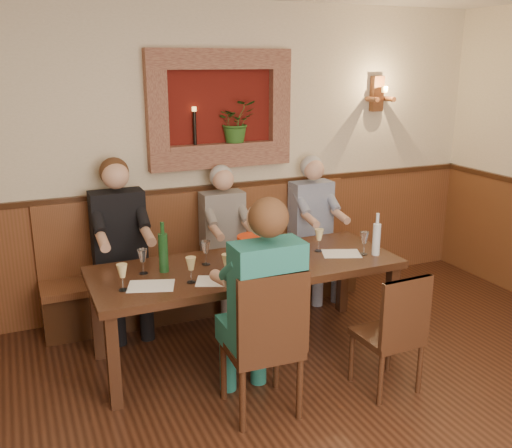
{
  "coord_description": "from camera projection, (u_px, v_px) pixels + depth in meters",
  "views": [
    {
      "loc": [
        -1.6,
        -2.01,
        2.28
      ],
      "look_at": [
        0.1,
        1.9,
        1.05
      ],
      "focal_mm": 40.0,
      "sensor_mm": 36.0,
      "label": 1
    }
  ],
  "objects": [
    {
      "name": "room_shell",
      "position": [
        408.0,
        152.0,
        2.49
      ],
      "size": [
        6.04,
        6.04,
        2.82
      ],
      "color": "beige",
      "rests_on": "ground"
    },
    {
      "name": "wainscoting",
      "position": [
        389.0,
        411.0,
        2.85
      ],
      "size": [
        6.02,
        6.02,
        1.15
      ],
      "color": "brown",
      "rests_on": "ground"
    },
    {
      "name": "wall_niche",
      "position": [
        225.0,
        114.0,
        5.2
      ],
      "size": [
        1.36,
        0.3,
        1.06
      ],
      "color": "#56110C",
      "rests_on": "ground"
    },
    {
      "name": "wall_sconce",
      "position": [
        378.0,
        95.0,
        5.79
      ],
      "size": [
        0.25,
        0.2,
        0.35
      ],
      "color": "brown",
      "rests_on": "ground"
    },
    {
      "name": "dining_table",
      "position": [
        247.0,
        273.0,
        4.46
      ],
      "size": [
        2.4,
        0.9,
        0.75
      ],
      "color": "#32180F",
      "rests_on": "ground"
    },
    {
      "name": "bench",
      "position": [
        209.0,
        275.0,
        5.39
      ],
      "size": [
        3.0,
        0.45,
        1.11
      ],
      "color": "#381E0F",
      "rests_on": "ground"
    },
    {
      "name": "chair_near_left",
      "position": [
        262.0,
        370.0,
        3.78
      ],
      "size": [
        0.48,
        0.48,
        1.04
      ],
      "rotation": [
        0.0,
        0.0,
        -0.05
      ],
      "color": "#32180F",
      "rests_on": "ground"
    },
    {
      "name": "chair_near_right",
      "position": [
        387.0,
        355.0,
        4.05
      ],
      "size": [
        0.41,
        0.41,
        0.9
      ],
      "rotation": [
        0.0,
        0.0,
        0.04
      ],
      "color": "#32180F",
      "rests_on": "ground"
    },
    {
      "name": "person_bench_left",
      "position": [
        122.0,
        260.0,
        4.9
      ],
      "size": [
        0.45,
        0.55,
        1.5
      ],
      "color": "black",
      "rests_on": "ground"
    },
    {
      "name": "person_bench_mid",
      "position": [
        226.0,
        252.0,
        5.28
      ],
      "size": [
        0.4,
        0.49,
        1.37
      ],
      "color": "#625C5A",
      "rests_on": "ground"
    },
    {
      "name": "person_bench_right",
      "position": [
        314.0,
        239.0,
        5.64
      ],
      "size": [
        0.41,
        0.5,
        1.39
      ],
      "color": "navy",
      "rests_on": "ground"
    },
    {
      "name": "person_chair_front",
      "position": [
        261.0,
        325.0,
        3.7
      ],
      "size": [
        0.45,
        0.55,
        1.5
      ],
      "color": "#1B5B61",
      "rests_on": "ground"
    },
    {
      "name": "spittoon_bucket",
      "position": [
        252.0,
        253.0,
        4.3
      ],
      "size": [
        0.29,
        0.29,
        0.26
      ],
      "primitive_type": "cylinder",
      "rotation": [
        0.0,
        0.0,
        -0.29
      ],
      "color": "red",
      "rests_on": "dining_table"
    },
    {
      "name": "wine_bottle_green_a",
      "position": [
        274.0,
        239.0,
        4.43
      ],
      "size": [
        0.11,
        0.11,
        0.45
      ],
      "rotation": [
        0.0,
        0.0,
        -0.41
      ],
      "color": "#19471E",
      "rests_on": "dining_table"
    },
    {
      "name": "wine_bottle_green_b",
      "position": [
        163.0,
        252.0,
        4.24
      ],
      "size": [
        0.09,
        0.09,
        0.39
      ],
      "rotation": [
        0.0,
        0.0,
        0.28
      ],
      "color": "#19471E",
      "rests_on": "dining_table"
    },
    {
      "name": "water_bottle",
      "position": [
        376.0,
        238.0,
        4.61
      ],
      "size": [
        0.07,
        0.07,
        0.35
      ],
      "rotation": [
        0.0,
        0.0,
        0.14
      ],
      "color": "silver",
      "rests_on": "dining_table"
    },
    {
      "name": "tasting_sheet_a",
      "position": [
        151.0,
        286.0,
        4.0
      ],
      "size": [
        0.38,
        0.32,
        0.0
      ],
      "primitive_type": "cube",
      "rotation": [
        0.0,
        0.0,
        -0.33
      ],
      "color": "white",
      "rests_on": "dining_table"
    },
    {
      "name": "tasting_sheet_b",
      "position": [
        250.0,
        272.0,
        4.26
      ],
      "size": [
        0.29,
        0.24,
        0.0
      ],
      "primitive_type": "cube",
      "rotation": [
        0.0,
        0.0,
        0.22
      ],
      "color": "white",
      "rests_on": "dining_table"
    },
    {
      "name": "tasting_sheet_c",
      "position": [
        341.0,
        254.0,
        4.67
      ],
      "size": [
        0.36,
        0.32,
        0.0
      ],
      "primitive_type": "cube",
      "rotation": [
        0.0,
        0.0,
        -0.38
      ],
      "color": "white",
      "rests_on": "dining_table"
    },
    {
      "name": "tasting_sheet_d",
      "position": [
        217.0,
        281.0,
        4.09
      ],
      "size": [
        0.36,
        0.32,
        0.0
      ],
      "primitive_type": "cube",
      "rotation": [
        0.0,
        0.0,
        -0.42
      ],
      "color": "white",
      "rests_on": "dining_table"
    },
    {
      "name": "wine_glass_0",
      "position": [
        191.0,
        270.0,
        4.04
      ],
      "size": [
        0.08,
        0.08,
        0.19
      ],
      "primitive_type": null,
      "color": "#DFCA85",
      "rests_on": "dining_table"
    },
    {
      "name": "wine_glass_1",
      "position": [
        123.0,
        277.0,
        3.9
      ],
      "size": [
        0.08,
        0.08,
        0.19
      ],
      "primitive_type": null,
      "color": "#DFCA85",
      "rests_on": "dining_table"
    },
    {
      "name": "wine_glass_2",
      "position": [
        300.0,
        253.0,
        4.41
      ],
      "size": [
        0.08,
        0.08,
        0.19
      ],
      "primitive_type": null,
      "color": "white",
      "rests_on": "dining_table"
    },
    {
      "name": "wine_glass_3",
      "position": [
        206.0,
        253.0,
        4.4
      ],
      "size": [
        0.08,
        0.08,
        0.19
      ],
      "primitive_type": null,
      "color": "white",
      "rests_on": "dining_table"
    },
    {
      "name": "wine_glass_4",
      "position": [
        248.0,
        260.0,
        4.24
      ],
      "size": [
        0.08,
        0.08,
        0.19
      ],
      "primitive_type": null,
      "color": "#DFCA85",
      "rests_on": "dining_table"
    },
    {
      "name": "wine_glass_5",
      "position": [
        143.0,
        262.0,
        4.21
      ],
      "size": [
        0.08,
        0.08,
        0.19
      ],
      "primitive_type": null,
      "color": "white",
      "rests_on": "dining_table"
    },
    {
      "name": "wine_glass_6",
      "position": [
        227.0,
        267.0,
        4.1
      ],
      "size": [
        0.08,
        0.08,
        0.19
      ],
      "primitive_type": null,
      "color": "#DFCA85",
      "rests_on": "dining_table"
    },
    {
      "name": "wine_glass_7",
      "position": [
        364.0,
        243.0,
        4.63
      ],
      "size": [
        0.08,
        0.08,
        0.19
      ],
      "primitive_type": null,
      "color": "white",
      "rests_on": "dining_table"
    },
    {
      "name": "wine_glass_8",
      "position": [
        319.0,
        240.0,
        4.71
      ],
      "size": [
        0.08,
        0.08,
        0.19
      ],
      "primitive_type": null,
      "color": "#DFCA85",
      "rests_on": "dining_table"
    }
  ]
}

